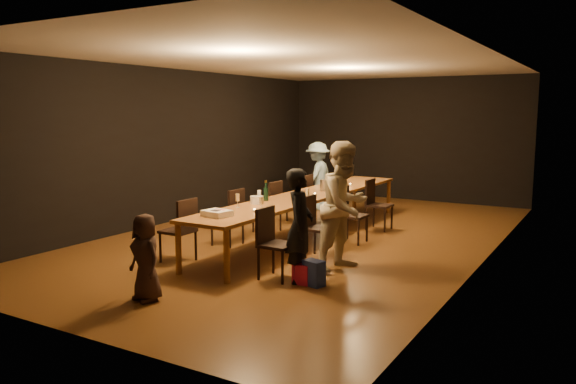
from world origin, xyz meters
The scene contains 30 objects.
ground centered at (0.00, 0.00, 0.00)m, with size 10.00×10.00×0.00m, color #4A2712.
room_shell centered at (0.00, 0.00, 2.08)m, with size 6.04×10.04×3.02m.
table centered at (0.00, 0.00, 0.70)m, with size 0.90×6.00×0.75m.
chair_right_0 centered at (0.85, -2.40, 0.47)m, with size 0.42×0.42×0.93m, color black, non-canonical shape.
chair_right_1 centered at (0.85, -1.20, 0.47)m, with size 0.42×0.42×0.93m, color black, non-canonical shape.
chair_right_2 centered at (0.85, 0.00, 0.47)m, with size 0.42×0.42×0.93m, color black, non-canonical shape.
chair_right_3 centered at (0.85, 1.20, 0.47)m, with size 0.42×0.42×0.93m, color black, non-canonical shape.
chair_left_0 centered at (-0.85, -2.40, 0.47)m, with size 0.42×0.42×0.93m, color black, non-canonical shape.
chair_left_1 centered at (-0.85, -1.20, 0.47)m, with size 0.42×0.42×0.93m, color black, non-canonical shape.
chair_left_2 centered at (-0.85, 0.00, 0.47)m, with size 0.42×0.42×0.93m, color black, non-canonical shape.
chair_left_3 centered at (-0.85, 1.20, 0.47)m, with size 0.42×0.42×0.93m, color black, non-canonical shape.
woman_birthday centered at (1.15, -2.35, 0.73)m, with size 0.53×0.35×1.46m, color black.
woman_tan centered at (1.40, -1.53, 0.89)m, with size 0.86×0.67×1.77m, color beige.
man_blue centered at (-1.15, 2.57, 0.75)m, with size 0.97×0.56×1.51m, color #8AB3D5.
child centered at (-0.02, -3.89, 0.51)m, with size 0.50×0.32×1.02m, color #392620.
gift_bag_red centered at (1.24, -2.46, 0.13)m, with size 0.22×0.12×0.26m, color #DA2061.
gift_bag_blue centered at (1.40, -2.42, 0.16)m, with size 0.26×0.17×0.32m, color #2944B2.
birthday_cake centered at (-0.09, -2.45, 0.79)m, with size 0.40×0.34×0.09m.
plate_stack centered at (-0.22, -1.28, 0.81)m, with size 0.21×0.21×0.12m, color white.
champagne_bottle centered at (-0.25, -0.97, 0.91)m, with size 0.08×0.08×0.33m, color black, non-canonical shape.
ice_bucket centered at (0.03, 0.59, 0.85)m, with size 0.18×0.18×0.20m, color silver.
wineglass_0 centered at (-0.26, -1.73, 0.85)m, with size 0.06×0.06×0.21m, color beige, non-canonical shape.
wineglass_1 centered at (0.21, -1.79, 0.85)m, with size 0.06×0.06×0.21m, color beige, non-canonical shape.
wineglass_2 centered at (-0.21, -1.22, 0.85)m, with size 0.06×0.06×0.21m, color silver, non-canonical shape.
wineglass_3 centered at (0.36, -0.70, 0.85)m, with size 0.06×0.06×0.21m, color beige, non-canonical shape.
wineglass_4 centered at (-0.22, 0.17, 0.85)m, with size 0.06×0.06×0.21m, color silver, non-canonical shape.
wineglass_5 centered at (0.15, 0.75, 0.85)m, with size 0.06×0.06×0.21m, color silver, non-canonical shape.
tealight_near centered at (0.15, -1.89, 0.77)m, with size 0.05×0.05×0.03m, color #B2B7B2.
tealight_mid centered at (0.15, -0.04, 0.77)m, with size 0.05×0.05×0.03m, color #B2B7B2.
tealight_far centered at (0.15, 1.44, 0.77)m, with size 0.05×0.05×0.03m, color #B2B7B2.
Camera 1 is at (4.57, -8.46, 2.16)m, focal length 35.00 mm.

